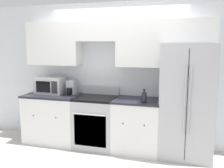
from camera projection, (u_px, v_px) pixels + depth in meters
ground_plane at (107, 155)px, 4.21m from camera, size 12.00×12.00×0.00m
wall_back at (117, 62)px, 4.53m from camera, size 8.00×0.39×2.60m
lower_cabinets_left at (53, 118)px, 4.75m from camera, size 1.03×0.64×0.91m
lower_cabinets_right at (137, 125)px, 4.31m from camera, size 0.80×0.64×0.91m
oven_range at (96, 121)px, 4.52m from camera, size 0.72×0.65×1.07m
refrigerator at (187, 101)px, 4.07m from camera, size 0.83×0.75×1.86m
microwave at (50, 85)px, 4.74m from camera, size 0.52×0.36×0.32m
bottle at (144, 97)px, 4.01m from camera, size 0.08×0.08×0.23m
paper_towel_holder at (71, 88)px, 4.70m from camera, size 0.15×0.24×0.26m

